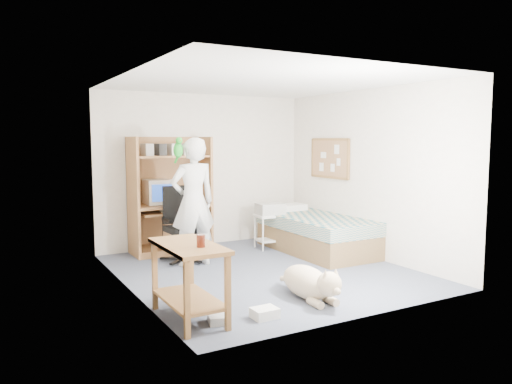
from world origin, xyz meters
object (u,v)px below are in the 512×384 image
at_px(bed, 316,233).
at_px(computer_hutch, 169,200).
at_px(office_chair, 182,235).
at_px(side_desk, 189,270).
at_px(person, 193,202).
at_px(printer_cart, 270,226).
at_px(dog, 310,282).

bearing_deg(bed, computer_hutch, 150.71).
bearing_deg(computer_hutch, bed, -29.29).
height_order(bed, office_chair, office_chair).
bearing_deg(bed, side_desk, -147.50).
distance_m(computer_hutch, side_desk, 3.08).
height_order(office_chair, person, person).
relative_size(computer_hutch, bed, 0.89).
height_order(computer_hutch, printer_cart, computer_hutch).
height_order(dog, printer_cart, printer_cart).
height_order(person, dog, person).
bearing_deg(computer_hutch, printer_cart, -20.72).
xyz_separation_m(side_desk, person, (0.85, 1.97, 0.40)).
xyz_separation_m(computer_hutch, printer_cart, (1.50, -0.57, -0.45)).
height_order(computer_hutch, side_desk, computer_hutch).
distance_m(side_desk, dog, 1.43).
height_order(computer_hutch, person, computer_hutch).
xyz_separation_m(office_chair, person, (0.05, -0.31, 0.51)).
bearing_deg(dog, bed, 54.04).
distance_m(side_desk, office_chair, 2.42).
height_order(office_chair, dog, office_chair).
bearing_deg(side_desk, office_chair, 70.65).
xyz_separation_m(person, dog, (0.54, -2.03, -0.70)).
height_order(computer_hutch, bed, computer_hutch).
height_order(side_desk, dog, side_desk).
bearing_deg(dog, side_desk, 179.21).
xyz_separation_m(office_chair, printer_cart, (1.55, 0.09, -0.02)).
xyz_separation_m(bed, printer_cart, (-0.50, 0.55, 0.08)).
bearing_deg(side_desk, computer_hutch, 73.86).
relative_size(computer_hutch, side_desk, 1.80).
relative_size(computer_hutch, printer_cart, 3.25).
relative_size(office_chair, dog, 0.93).
xyz_separation_m(computer_hutch, office_chair, (-0.05, -0.66, -0.44)).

